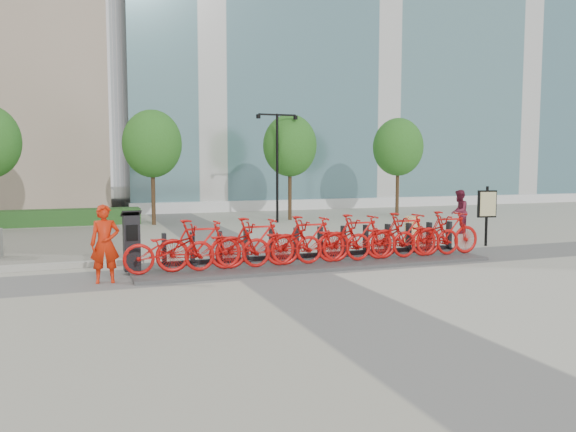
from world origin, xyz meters
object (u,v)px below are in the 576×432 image
object	(u,v)px
kiosk	(132,242)
construction_barrel	(412,231)
pedestrian	(459,212)
bike_0	(169,249)
worker_red	(105,244)
map_sign	(487,206)

from	to	relation	value
kiosk	construction_barrel	xyz separation A→B (m)	(9.19, 1.95, -0.32)
pedestrian	construction_barrel	size ratio (longest dim) A/B	1.78
bike_0	construction_barrel	distance (m)	8.74
kiosk	construction_barrel	world-z (taller)	kiosk
worker_red	construction_barrel	world-z (taller)	worker_red
pedestrian	map_sign	xyz separation A→B (m)	(-1.30, -3.14, 0.45)
kiosk	map_sign	distance (m)	11.41
kiosk	worker_red	distance (m)	1.07
construction_barrel	kiosk	bearing A→B (deg)	-168.05
bike_0	pedestrian	bearing A→B (deg)	-68.68
bike_0	kiosk	distance (m)	1.01
kiosk	construction_barrel	bearing A→B (deg)	8.94
kiosk	map_sign	bearing A→B (deg)	1.60
bike_0	worker_red	xyz separation A→B (m)	(-1.47, -0.28, 0.24)
bike_0	kiosk	bearing A→B (deg)	55.30
kiosk	pedestrian	bearing A→B (deg)	14.73
bike_0	construction_barrel	size ratio (longest dim) A/B	2.27
worker_red	bike_0	bearing A→B (deg)	14.44
worker_red	pedestrian	distance (m)	14.19
worker_red	map_sign	distance (m)	12.15
bike_0	map_sign	distance (m)	10.66
construction_barrel	map_sign	bearing A→B (deg)	-25.33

